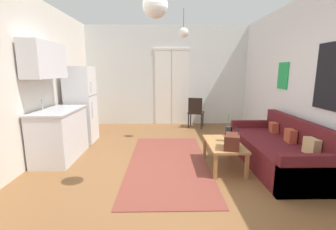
# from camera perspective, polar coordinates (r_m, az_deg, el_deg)

# --- Properties ---
(ground_plane) EXTENTS (5.26, 7.67, 0.10)m
(ground_plane) POSITION_cam_1_polar(r_m,az_deg,el_deg) (3.72, 0.52, -15.33)
(ground_plane) COLOR brown
(wall_back) EXTENTS (4.86, 0.13, 2.87)m
(wall_back) POSITION_cam_1_polar(r_m,az_deg,el_deg) (6.92, -0.26, 9.51)
(wall_back) COLOR silver
(wall_back) RESTS_ON ground_plane
(wall_right) EXTENTS (0.12, 7.27, 2.87)m
(wall_right) POSITION_cam_1_polar(r_m,az_deg,el_deg) (4.16, 35.75, 6.69)
(wall_right) COLOR silver
(wall_right) RESTS_ON ground_plane
(wall_left) EXTENTS (0.12, 7.27, 2.87)m
(wall_left) POSITION_cam_1_polar(r_m,az_deg,el_deg) (4.04, -35.77, 6.62)
(wall_left) COLOR silver
(wall_left) RESTS_ON ground_plane
(area_rug) EXTENTS (1.35, 2.89, 0.01)m
(area_rug) POSITION_cam_1_polar(r_m,az_deg,el_deg) (4.15, 0.04, -11.60)
(area_rug) COLOR brown
(area_rug) RESTS_ON ground_plane
(couch) EXTENTS (0.91, 2.09, 0.80)m
(couch) POSITION_cam_1_polar(r_m,az_deg,el_deg) (4.35, 25.88, -8.00)
(couch) COLOR #5B191E
(couch) RESTS_ON ground_plane
(coffee_table) EXTENTS (0.55, 0.98, 0.42)m
(coffee_table) POSITION_cam_1_polar(r_m,az_deg,el_deg) (3.97, 13.63, -7.40)
(coffee_table) COLOR #A87542
(coffee_table) RESTS_ON ground_plane
(bamboo_vase) EXTENTS (0.09, 0.09, 0.47)m
(bamboo_vase) POSITION_cam_1_polar(r_m,az_deg,el_deg) (4.02, 14.51, -4.49)
(bamboo_vase) COLOR #2D2D33
(bamboo_vase) RESTS_ON coffee_table
(handbag) EXTENTS (0.30, 0.38, 0.35)m
(handbag) POSITION_cam_1_polar(r_m,az_deg,el_deg) (3.66, 15.43, -6.29)
(handbag) COLOR #512319
(handbag) RESTS_ON coffee_table
(refrigerator) EXTENTS (0.58, 0.60, 1.68)m
(refrigerator) POSITION_cam_1_polar(r_m,az_deg,el_deg) (5.52, -20.65, 2.39)
(refrigerator) COLOR white
(refrigerator) RESTS_ON ground_plane
(kitchen_counter) EXTENTS (0.64, 1.20, 2.07)m
(kitchen_counter) POSITION_cam_1_polar(r_m,az_deg,el_deg) (4.60, -25.81, -0.46)
(kitchen_counter) COLOR silver
(kitchen_counter) RESTS_ON ground_plane
(accent_chair) EXTENTS (0.52, 0.50, 0.86)m
(accent_chair) POSITION_cam_1_polar(r_m,az_deg,el_deg) (6.49, 6.85, 0.98)
(accent_chair) COLOR black
(accent_chair) RESTS_ON ground_plane
(pendant_lamp_near) EXTENTS (0.28, 0.28, 0.70)m
(pendant_lamp_near) POSITION_cam_1_polar(r_m,az_deg,el_deg) (2.85, -3.18, 25.42)
(pendant_lamp_near) COLOR black
(pendant_lamp_far) EXTENTS (0.21, 0.21, 0.59)m
(pendant_lamp_far) POSITION_cam_1_polar(r_m,az_deg,el_deg) (5.17, 3.85, 19.66)
(pendant_lamp_far) COLOR black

